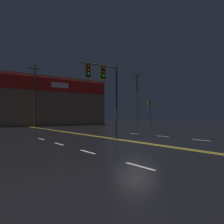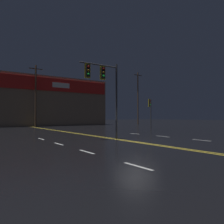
{
  "view_description": "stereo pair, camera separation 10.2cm",
  "coord_description": "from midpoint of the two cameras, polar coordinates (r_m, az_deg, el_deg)",
  "views": [
    {
      "loc": [
        -9.35,
        -10.82,
        1.63
      ],
      "look_at": [
        0.0,
        2.7,
        2.0
      ],
      "focal_mm": 35.0,
      "sensor_mm": 36.0,
      "label": 1
    },
    {
      "loc": [
        -9.27,
        -10.88,
        1.63
      ],
      "look_at": [
        0.0,
        2.7,
        2.0
      ],
      "focal_mm": 35.0,
      "sensor_mm": 36.0,
      "label": 2
    }
  ],
  "objects": [
    {
      "name": "utility_pole_row",
      "position": [
        37.89,
        -21.07,
        5.43
      ],
      "size": [
        47.81,
        0.26,
        12.84
      ],
      "color": "#4C3828",
      "rests_on": "ground"
    },
    {
      "name": "building_backdrop",
      "position": [
        43.56,
        -21.93,
        2.5
      ],
      "size": [
        29.43,
        10.23,
        8.86
      ],
      "color": "#7A6651",
      "rests_on": "ground"
    },
    {
      "name": "traffic_signal_corner_northeast",
      "position": [
        28.12,
        10.05,
        1.26
      ],
      "size": [
        0.42,
        0.36,
        3.91
      ],
      "color": "#38383D",
      "rests_on": "ground"
    },
    {
      "name": "road_markings",
      "position": [
        14.09,
        12.01,
        -7.89
      ],
      "size": [
        13.36,
        60.0,
        0.01
      ],
      "color": "gold",
      "rests_on": "ground"
    },
    {
      "name": "ground_plane",
      "position": [
        14.39,
        6.33,
        -7.79
      ],
      "size": [
        200.0,
        200.0,
        0.0
      ],
      "primitive_type": "plane",
      "color": "black"
    },
    {
      "name": "traffic_signal_median",
      "position": [
        15.87,
        -2.3,
        8.16
      ],
      "size": [
        3.14,
        0.36,
        5.6
      ],
      "color": "#38383D",
      "rests_on": "ground"
    }
  ]
}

